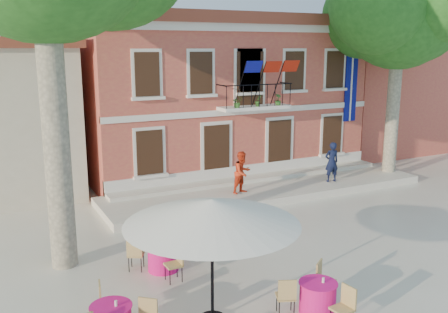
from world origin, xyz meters
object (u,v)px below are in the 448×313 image
Objects in this scene: plane_tree_east at (400,12)px; cafe_table_1 at (318,296)px; patio_umbrella at (212,212)px; cafe_table_3 at (163,255)px; pedestrian_navy at (332,162)px; pedestrian_orange at (242,172)px.

cafe_table_1 is at bearing -141.37° from plane_tree_east.
cafe_table_1 is at bearing -19.38° from patio_umbrella.
cafe_table_3 is at bearing 91.52° from patio_umbrella.
plane_tree_east is 5.51× the size of cafe_table_1.
pedestrian_navy is at bearing 49.66° from cafe_table_1.
pedestrian_navy is (9.28, 7.41, -1.40)m from patio_umbrella.
pedestrian_orange is 0.91× the size of cafe_table_3.
pedestrian_orange is at bearing -179.77° from plane_tree_east.
pedestrian_navy reaches higher than pedestrian_orange.
patio_umbrella is at bearing 160.62° from cafe_table_1.
cafe_table_3 is (-0.08, 2.98, -2.14)m from patio_umbrella.
patio_umbrella is 2.06× the size of cafe_table_3.
pedestrian_navy is at bearing -175.95° from plane_tree_east.
plane_tree_east reaches higher than cafe_table_3.
pedestrian_navy is (-3.63, -0.26, -6.39)m from plane_tree_east.
patio_umbrella reaches higher than cafe_table_1.
patio_umbrella reaches higher than cafe_table_3.
cafe_table_1 is (-10.61, -8.48, -7.13)m from plane_tree_east.
plane_tree_east reaches higher than cafe_table_1.
pedestrian_orange is at bearing 56.84° from patio_umbrella.
plane_tree_east is at bearing 19.85° from cafe_table_3.
pedestrian_orange is at bearing 72.35° from cafe_table_1.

